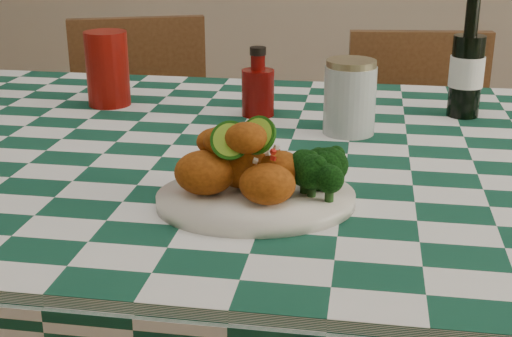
% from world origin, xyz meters
% --- Properties ---
extents(plate, '(0.32, 0.28, 0.02)m').
position_xyz_m(plate, '(-0.02, -0.24, 0.80)').
color(plate, white).
rests_on(plate, dining_table).
extents(fried_chicken_pile, '(0.16, 0.12, 0.10)m').
position_xyz_m(fried_chicken_pile, '(-0.03, -0.24, 0.86)').
color(fried_chicken_pile, '#A0490F').
rests_on(fried_chicken_pile, plate).
extents(broccoli_side, '(0.08, 0.08, 0.06)m').
position_xyz_m(broccoli_side, '(0.07, -0.23, 0.83)').
color(broccoli_side, black).
rests_on(broccoli_side, plate).
extents(red_tumbler, '(0.10, 0.10, 0.15)m').
position_xyz_m(red_tumbler, '(-0.41, 0.24, 0.86)').
color(red_tumbler, maroon).
rests_on(red_tumbler, dining_table).
extents(ketchup_bottle, '(0.07, 0.07, 0.14)m').
position_xyz_m(ketchup_bottle, '(-0.09, 0.21, 0.85)').
color(ketchup_bottle, '#650705').
rests_on(ketchup_bottle, dining_table).
extents(mason_jar, '(0.12, 0.12, 0.14)m').
position_xyz_m(mason_jar, '(0.10, 0.12, 0.85)').
color(mason_jar, '#B2BCBA').
rests_on(mason_jar, dining_table).
extents(beer_bottle, '(0.08, 0.08, 0.23)m').
position_xyz_m(beer_bottle, '(0.32, 0.27, 0.90)').
color(beer_bottle, black).
rests_on(beer_bottle, dining_table).
extents(wooden_chair_left, '(0.52, 0.53, 0.87)m').
position_xyz_m(wooden_chair_left, '(-0.49, 0.70, 0.44)').
color(wooden_chair_left, '#472814').
rests_on(wooden_chair_left, ground).
extents(wooden_chair_right, '(0.44, 0.45, 0.86)m').
position_xyz_m(wooden_chair_right, '(0.29, 0.69, 0.43)').
color(wooden_chair_right, '#472814').
rests_on(wooden_chair_right, ground).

